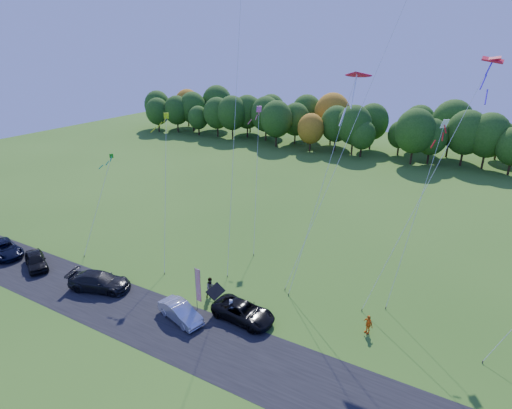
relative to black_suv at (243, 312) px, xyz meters
The scene contains 20 objects.
ground 2.58m from the black_suv, 169.49° to the left, with size 160.00×160.00×0.00m, color #325E19.
asphalt_strip 4.36m from the black_suv, 124.52° to the right, with size 90.00×6.00×0.01m, color black.
tree_line 55.51m from the black_suv, 92.52° to the left, with size 116.00×12.00×10.00m, color #1E4711, non-canonical shape.
black_suv is the anchor object (origin of this frame).
silver_sedan 4.92m from the black_suv, 150.98° to the right, with size 1.47×4.22×1.39m, color silver.
dark_truck_a 13.44m from the black_suv, 169.27° to the right, with size 2.21×5.43×1.58m, color black.
dark_truck_b 21.78m from the black_suv, behind, with size 1.70×4.23×1.44m, color black.
dark_suv_west 26.85m from the black_suv, behind, with size 2.37×5.14×1.43m, color black.
person_tailgate_a 0.95m from the black_suv, 161.00° to the right, with size 0.62×0.41×1.71m, color silver.
person_tailgate_b 4.17m from the black_suv, 162.10° to the left, with size 0.90×0.70×1.85m, color gray.
person_east 9.45m from the black_suv, 19.37° to the left, with size 0.91×0.38×1.55m, color orange.
feather_flag 4.18m from the black_suv, 169.23° to the right, with size 0.52×0.09×3.93m.
kite_delta_blue 18.25m from the black_suv, 123.43° to the left, with size 4.88×10.56×30.94m.
kite_parafoil_orange 18.53m from the black_suv, 68.87° to the left, with size 8.29×13.18×29.35m.
kite_delta_red 12.61m from the black_suv, 71.51° to the left, with size 3.34×8.54×19.15m.
kite_parafoil_rainbow 16.82m from the black_suv, 41.17° to the left, with size 7.15×8.12×19.61m.
kite_diamond_yellow 14.06m from the black_suv, 156.56° to the left, with size 3.86×6.34×14.29m.
kite_diamond_green 20.36m from the black_suv, 169.47° to the left, with size 1.18×6.23×9.67m.
kite_diamond_white 15.84m from the black_suv, 44.40° to the left, with size 2.22×7.18×14.93m.
kite_diamond_pink 15.68m from the black_suv, 114.86° to the left, with size 4.13×8.14×14.27m.
Camera 1 is at (15.81, -22.53, 20.00)m, focal length 28.00 mm.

